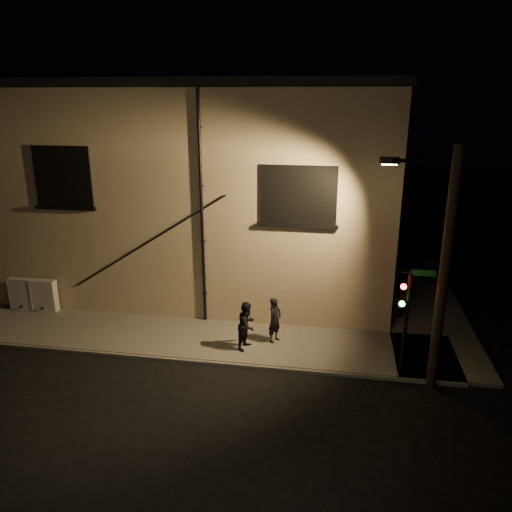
% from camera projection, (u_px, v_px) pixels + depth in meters
% --- Properties ---
extents(ground, '(90.00, 90.00, 0.00)m').
position_uv_depth(ground, '(236.00, 366.00, 15.88)').
color(ground, black).
extents(sidewalk, '(21.00, 16.00, 0.12)m').
position_uv_depth(sidewalk, '(289.00, 311.00, 19.79)').
color(sidewalk, '#5A5651').
rests_on(sidewalk, ground).
extents(building, '(16.20, 12.23, 8.80)m').
position_uv_depth(building, '(212.00, 180.00, 23.45)').
color(building, tan).
rests_on(building, ground).
extents(utility_cabinet, '(1.95, 0.33, 1.28)m').
position_uv_depth(utility_cabinet, '(33.00, 295.00, 19.56)').
color(utility_cabinet, '#B8B5AF').
rests_on(utility_cabinet, sidewalk).
extents(pedestrian_a, '(0.62, 0.69, 1.58)m').
position_uv_depth(pedestrian_a, '(275.00, 320.00, 16.99)').
color(pedestrian_a, black).
rests_on(pedestrian_a, sidewalk).
extents(pedestrian_b, '(0.84, 0.95, 1.64)m').
position_uv_depth(pedestrian_b, '(247.00, 325.00, 16.55)').
color(pedestrian_b, black).
rests_on(pedestrian_b, sidewalk).
extents(traffic_signal, '(1.23, 1.95, 3.33)m').
position_uv_depth(traffic_signal, '(401.00, 306.00, 14.56)').
color(traffic_signal, black).
rests_on(traffic_signal, sidewalk).
extents(streetlamp_pole, '(2.02, 1.39, 7.04)m').
position_uv_depth(streetlamp_pole, '(441.00, 265.00, 13.71)').
color(streetlamp_pole, black).
rests_on(streetlamp_pole, ground).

